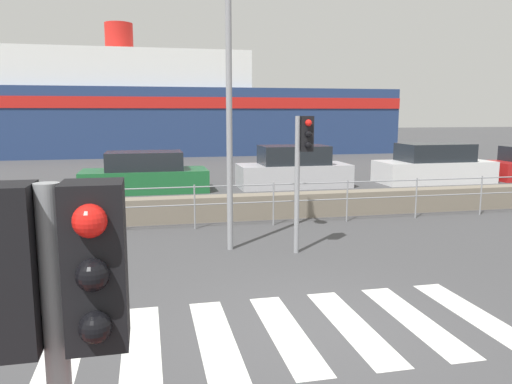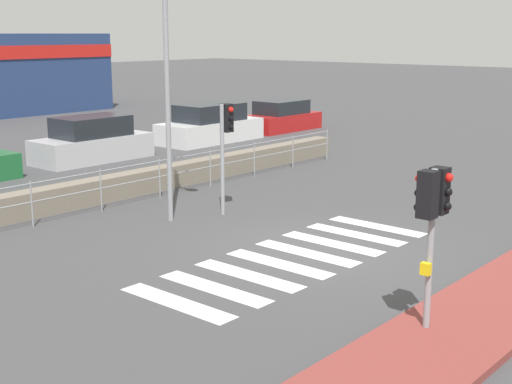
{
  "view_description": "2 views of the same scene",
  "coord_description": "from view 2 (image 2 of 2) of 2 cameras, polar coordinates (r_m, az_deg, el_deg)",
  "views": [
    {
      "loc": [
        -2.06,
        -5.78,
        2.77
      ],
      "look_at": [
        -0.34,
        2.0,
        1.5
      ],
      "focal_mm": 35.0,
      "sensor_mm": 36.0,
      "label": 1
    },
    {
      "loc": [
        -11.56,
        -8.27,
        4.38
      ],
      "look_at": [
        -0.82,
        1.0,
        1.2
      ],
      "focal_mm": 50.0,
      "sensor_mm": 36.0,
      "label": 2
    }
  ],
  "objects": [
    {
      "name": "traffic_light_far",
      "position": [
        17.29,
        -2.46,
        4.68
      ],
      "size": [
        0.34,
        0.32,
        2.71
      ],
      "color": "gray",
      "rests_on": "ground_plane"
    },
    {
      "name": "crosswalk",
      "position": [
        14.22,
        3.0,
        -5.3
      ],
      "size": [
        6.75,
        2.4,
        0.01
      ],
      "color": "silver",
      "rests_on": "ground_plane"
    },
    {
      "name": "streetlamp",
      "position": [
        16.47,
        -6.82,
        10.06
      ],
      "size": [
        0.32,
        0.88,
        5.94
      ],
      "color": "gray",
      "rests_on": "ground_plane"
    },
    {
      "name": "parked_car_white",
      "position": [
        29.34,
        -3.69,
        5.33
      ],
      "size": [
        4.56,
        1.88,
        1.56
      ],
      "color": "silver",
      "rests_on": "ground_plane"
    },
    {
      "name": "parked_car_silver",
      "position": [
        25.52,
        -12.97,
        3.93
      ],
      "size": [
        4.16,
        1.75,
        1.55
      ],
      "color": "#BCBCC1",
      "rests_on": "ground_plane"
    },
    {
      "name": "parked_car_red",
      "position": [
        32.82,
        2.05,
        5.98
      ],
      "size": [
        3.9,
        1.77,
        1.37
      ],
      "color": "#B21919",
      "rests_on": "ground_plane"
    },
    {
      "name": "harbor_fence",
      "position": [
        18.7,
        -9.95,
        1.14
      ],
      "size": [
        17.56,
        0.04,
        1.08
      ],
      "color": "gray",
      "rests_on": "ground_plane"
    },
    {
      "name": "traffic_light_near",
      "position": [
        10.47,
        13.94,
        -1.19
      ],
      "size": [
        0.58,
        0.41,
        2.5
      ],
      "color": "gray",
      "rests_on": "ground_plane"
    },
    {
      "name": "ground_plane",
      "position": [
        14.87,
        5.0,
        -4.54
      ],
      "size": [
        160.0,
        160.0,
        0.0
      ],
      "primitive_type": "plane",
      "color": "#424244"
    },
    {
      "name": "seawall",
      "position": [
        19.46,
        -11.55,
        0.33
      ],
      "size": [
        19.46,
        0.55,
        0.64
      ],
      "color": "slate",
      "rests_on": "ground_plane"
    }
  ]
}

